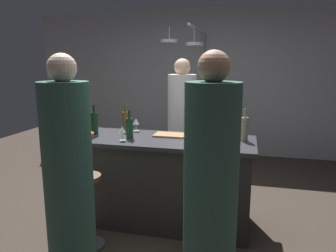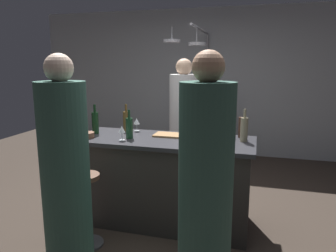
# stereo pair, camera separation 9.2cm
# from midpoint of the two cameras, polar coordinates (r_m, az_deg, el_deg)

# --- Properties ---
(ground_plane) EXTENTS (9.00, 9.00, 0.00)m
(ground_plane) POSITION_cam_midpoint_polar(r_m,az_deg,el_deg) (3.53, 0.10, -16.61)
(ground_plane) COLOR #382D26
(back_wall) EXTENTS (6.40, 0.16, 2.60)m
(back_wall) POSITION_cam_midpoint_polar(r_m,az_deg,el_deg) (5.93, 7.55, 7.72)
(back_wall) COLOR #9EA3A8
(back_wall) RESTS_ON ground_plane
(kitchen_island) EXTENTS (1.80, 0.72, 0.90)m
(kitchen_island) POSITION_cam_midpoint_polar(r_m,az_deg,el_deg) (3.34, 0.10, -9.73)
(kitchen_island) COLOR #332D2B
(kitchen_island) RESTS_ON ground_plane
(stove_range) EXTENTS (0.80, 0.64, 0.89)m
(stove_range) POSITION_cam_midpoint_polar(r_m,az_deg,el_deg) (5.65, 6.75, -1.16)
(stove_range) COLOR #47474C
(stove_range) RESTS_ON ground_plane
(chef) EXTENTS (0.36, 0.36, 1.70)m
(chef) POSITION_cam_midpoint_polar(r_m,az_deg,el_deg) (4.11, 3.42, -0.87)
(chef) COLOR white
(chef) RESTS_ON ground_plane
(bar_stool_right) EXTENTS (0.28, 0.28, 0.68)m
(bar_stool_right) POSITION_cam_midpoint_polar(r_m,az_deg,el_deg) (2.72, 7.40, -16.70)
(bar_stool_right) COLOR #4C4C51
(bar_stool_right) RESTS_ON ground_plane
(guest_right) EXTENTS (0.37, 0.37, 1.73)m
(guest_right) POSITION_cam_midpoint_polar(r_m,az_deg,el_deg) (2.20, 7.93, -11.51)
(guest_right) COLOR #33594C
(guest_right) RESTS_ON ground_plane
(bar_stool_left) EXTENTS (0.28, 0.28, 0.68)m
(bar_stool_left) POSITION_cam_midpoint_polar(r_m,az_deg,el_deg) (3.04, -13.53, -13.85)
(bar_stool_left) COLOR #4C4C51
(bar_stool_left) RESTS_ON ground_plane
(guest_left) EXTENTS (0.36, 0.36, 1.72)m
(guest_left) POSITION_cam_midpoint_polar(r_m,az_deg,el_deg) (2.53, -16.80, -8.90)
(guest_left) COLOR #33594C
(guest_left) RESTS_ON ground_plane
(overhead_pot_rack) EXTENTS (0.59, 1.45, 2.17)m
(overhead_pot_rack) POSITION_cam_midpoint_polar(r_m,az_deg,el_deg) (5.08, 5.59, 11.17)
(overhead_pot_rack) COLOR gray
(overhead_pot_rack) RESTS_ON ground_plane
(potted_plant) EXTENTS (0.36, 0.36, 0.52)m
(potted_plant) POSITION_cam_midpoint_polar(r_m,az_deg,el_deg) (5.33, -14.97, -3.89)
(potted_plant) COLOR brown
(potted_plant) RESTS_ON ground_plane
(cutting_board) EXTENTS (0.32, 0.22, 0.02)m
(cutting_board) POSITION_cam_midpoint_polar(r_m,az_deg,el_deg) (3.33, 1.12, -1.61)
(cutting_board) COLOR #997047
(cutting_board) RESTS_ON kitchen_island
(pepper_mill) EXTENTS (0.05, 0.05, 0.21)m
(pepper_mill) POSITION_cam_midpoint_polar(r_m,az_deg,el_deg) (3.33, 13.64, -0.24)
(pepper_mill) COLOR #382319
(pepper_mill) RESTS_ON kitchen_island
(wine_bottle_amber) EXTENTS (0.07, 0.07, 0.30)m
(wine_bottle_amber) POSITION_cam_midpoint_polar(r_m,az_deg,el_deg) (3.56, -6.73, 0.92)
(wine_bottle_amber) COLOR brown
(wine_bottle_amber) RESTS_ON kitchen_island
(wine_bottle_green) EXTENTS (0.07, 0.07, 0.29)m
(wine_bottle_green) POSITION_cam_midpoint_polar(r_m,az_deg,el_deg) (3.22, -6.13, -0.28)
(wine_bottle_green) COLOR #193D23
(wine_bottle_green) RESTS_ON kitchen_island
(wine_bottle_rose) EXTENTS (0.07, 0.07, 0.32)m
(wine_bottle_rose) POSITION_cam_midpoint_polar(r_m,az_deg,el_deg) (3.15, 7.82, -0.24)
(wine_bottle_rose) COLOR #B78C8E
(wine_bottle_rose) RESTS_ON kitchen_island
(wine_bottle_white) EXTENTS (0.07, 0.07, 0.32)m
(wine_bottle_white) POSITION_cam_midpoint_polar(r_m,az_deg,el_deg) (3.16, 14.27, -0.52)
(wine_bottle_white) COLOR gray
(wine_bottle_white) RESTS_ON kitchen_island
(wine_bottle_red) EXTENTS (0.07, 0.07, 0.31)m
(wine_bottle_red) POSITION_cam_midpoint_polar(r_m,az_deg,el_deg) (3.50, -12.15, 0.65)
(wine_bottle_red) COLOR #143319
(wine_bottle_red) RESTS_ON kitchen_island
(wine_glass_near_right_guest) EXTENTS (0.07, 0.07, 0.15)m
(wine_glass_near_right_guest) POSITION_cam_midpoint_polar(r_m,az_deg,el_deg) (3.13, -7.43, -0.72)
(wine_glass_near_right_guest) COLOR silver
(wine_glass_near_right_guest) RESTS_ON kitchen_island
(wine_glass_by_chef) EXTENTS (0.07, 0.07, 0.15)m
(wine_glass_by_chef) POSITION_cam_midpoint_polar(r_m,az_deg,el_deg) (3.55, -4.90, 0.74)
(wine_glass_by_chef) COLOR silver
(wine_glass_by_chef) RESTS_ON kitchen_island
(wine_glass_near_left_guest) EXTENTS (0.07, 0.07, 0.15)m
(wine_glass_near_left_guest) POSITION_cam_midpoint_polar(r_m,az_deg,el_deg) (3.27, 12.05, -0.36)
(wine_glass_near_left_guest) COLOR silver
(wine_glass_near_left_guest) RESTS_ON kitchen_island
(mixing_bowl_ceramic) EXTENTS (0.15, 0.15, 0.06)m
(mixing_bowl_ceramic) POSITION_cam_midpoint_polar(r_m,az_deg,el_deg) (3.02, 4.94, -2.53)
(mixing_bowl_ceramic) COLOR silver
(mixing_bowl_ceramic) RESTS_ON kitchen_island
(mixing_bowl_steel) EXTENTS (0.18, 0.18, 0.08)m
(mixing_bowl_steel) POSITION_cam_midpoint_polar(r_m,az_deg,el_deg) (2.90, 10.23, -3.10)
(mixing_bowl_steel) COLOR #B7B7BC
(mixing_bowl_steel) RESTS_ON kitchen_island
(mixing_bowl_wooden) EXTENTS (0.15, 0.15, 0.06)m
(mixing_bowl_wooden) POSITION_cam_midpoint_polar(r_m,az_deg,el_deg) (3.33, -13.55, -1.58)
(mixing_bowl_wooden) COLOR brown
(mixing_bowl_wooden) RESTS_ON kitchen_island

